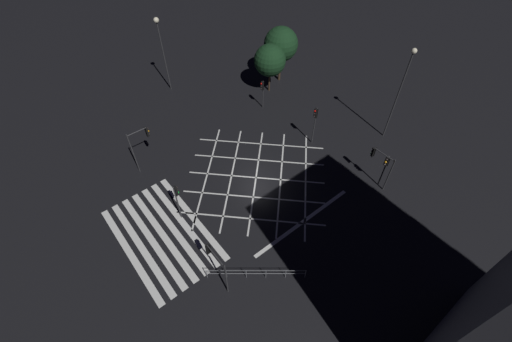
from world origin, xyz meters
TOP-DOWN VIEW (x-y plane):
  - ground_plane at (0.00, 0.00)m, footprint 200.00×200.00m
  - road_markings at (0.33, -5.95)m, footprint 14.97×19.81m
  - traffic_light_sw_cross at (-7.22, -6.83)m, footprint 0.36×1.95m
  - traffic_light_ne_cross at (7.36, 7.75)m, footprint 0.36×0.39m
  - traffic_light_nw_cross at (-7.53, 6.91)m, footprint 0.36×0.39m
  - traffic_light_ne_main at (6.80, 7.75)m, footprint 2.23×0.36m
  - traffic_light_median_north at (-0.16, 7.09)m, footprint 0.36×0.39m
  - traffic_light_se_main at (5.77, -8.03)m, footprint 2.19×0.36m
  - traffic_light_median_south at (-0.49, -7.29)m, footprint 0.36×0.39m
  - street_lamp_east at (-16.93, 0.90)m, footprint 0.55×0.55m
  - street_lamp_west at (3.63, 13.52)m, footprint 0.47×0.47m
  - street_tree_near at (-10.49, 11.98)m, footprint 3.80×3.80m
  - street_tree_far at (-9.54, 9.60)m, footprint 3.47×3.47m
  - pedestrian_railing at (7.32, -5.89)m, footprint 4.39×5.45m

SIDE VIEW (x-z plane):
  - ground_plane at x=0.00m, z-range 0.00..0.00m
  - road_markings at x=0.33m, z-range 0.00..0.01m
  - pedestrian_railing at x=7.32m, z-range 0.14..1.19m
  - traffic_light_nw_cross at x=-7.53m, z-range 0.71..4.01m
  - traffic_light_ne_cross at x=7.36m, z-range 0.77..4.31m
  - traffic_light_ne_main at x=6.80m, z-range 0.84..4.49m
  - traffic_light_median_south at x=-0.49m, z-range 0.82..4.60m
  - traffic_light_se_main at x=5.77m, z-range 0.87..4.62m
  - traffic_light_median_north at x=-0.16m, z-range 0.89..5.06m
  - traffic_light_sw_cross at x=-7.22m, z-range 1.01..5.45m
  - street_tree_far at x=-9.54m, z-range 1.03..6.58m
  - street_tree_near at x=-10.49m, z-range 1.28..7.67m
  - street_lamp_east at x=-16.93m, z-range 1.93..10.23m
  - street_lamp_west at x=3.63m, z-range 1.54..10.91m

